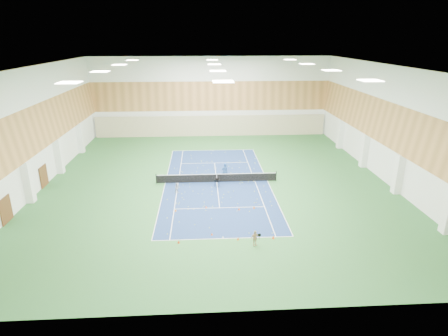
% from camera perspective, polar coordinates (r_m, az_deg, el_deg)
% --- Properties ---
extents(ground, '(40.00, 40.00, 0.00)m').
position_cam_1_polar(ground, '(40.07, -1.11, -2.16)').
color(ground, '#29612C').
rests_on(ground, ground).
extents(room_shell, '(36.00, 40.00, 12.00)m').
position_cam_1_polar(room_shell, '(38.27, -1.17, 6.22)').
color(room_shell, white).
rests_on(room_shell, ground).
extents(wood_cladding, '(36.00, 40.00, 8.00)m').
position_cam_1_polar(wood_cladding, '(37.87, -1.19, 9.17)').
color(wood_cladding, '#B97F45').
rests_on(wood_cladding, room_shell).
extents(ceiling_light_grid, '(21.40, 25.40, 0.06)m').
position_cam_1_polar(ceiling_light_grid, '(37.37, -1.24, 15.09)').
color(ceiling_light_grid, white).
rests_on(ceiling_light_grid, room_shell).
extents(court_surface, '(10.97, 23.77, 0.01)m').
position_cam_1_polar(court_surface, '(40.07, -1.11, -2.16)').
color(court_surface, navy).
rests_on(court_surface, ground).
extents(tennis_balls_scatter, '(10.57, 22.77, 0.07)m').
position_cam_1_polar(tennis_balls_scatter, '(40.06, -1.11, -2.10)').
color(tennis_balls_scatter, '#DDEF28').
rests_on(tennis_balls_scatter, ground).
extents(tennis_net, '(12.80, 0.10, 1.10)m').
position_cam_1_polar(tennis_net, '(39.88, -1.12, -1.43)').
color(tennis_net, black).
rests_on(tennis_net, ground).
extents(back_curtain, '(35.40, 0.16, 3.20)m').
position_cam_1_polar(back_curtain, '(58.50, -1.94, 6.44)').
color(back_curtain, '#C6B793').
rests_on(back_curtain, ground).
extents(door_left_a, '(0.08, 1.80, 2.20)m').
position_cam_1_polar(door_left_a, '(36.22, -30.30, -5.53)').
color(door_left_a, '#593319').
rests_on(door_left_a, ground).
extents(door_left_b, '(0.08, 1.80, 2.20)m').
position_cam_1_polar(door_left_b, '(42.93, -25.78, -1.11)').
color(door_left_b, '#593319').
rests_on(door_left_b, ground).
extents(coach, '(0.84, 0.71, 1.95)m').
position_cam_1_polar(coach, '(40.33, 0.11, -0.54)').
color(coach, navy).
rests_on(coach, ground).
extents(child_court, '(0.61, 0.54, 1.06)m').
position_cam_1_polar(child_court, '(37.44, -7.16, -3.04)').
color(child_court, gray).
rests_on(child_court, ground).
extents(child_apron, '(0.78, 0.57, 1.22)m').
position_cam_1_polar(child_apron, '(28.31, 4.72, -10.60)').
color(child_apron, tan).
rests_on(child_apron, ground).
extents(ball_cart, '(0.59, 0.59, 0.84)m').
position_cam_1_polar(ball_cart, '(38.75, -1.08, -2.27)').
color(ball_cart, black).
rests_on(ball_cart, ground).
extents(cone_svc_a, '(0.19, 0.19, 0.21)m').
position_cam_1_polar(cone_svc_a, '(33.83, -7.40, -6.39)').
color(cone_svc_a, orange).
rests_on(cone_svc_a, ground).
extents(cone_svc_b, '(0.18, 0.18, 0.19)m').
position_cam_1_polar(cone_svc_b, '(34.21, -2.74, -5.95)').
color(cone_svc_b, '#FF4E0D').
rests_on(cone_svc_b, ground).
extents(cone_svc_c, '(0.20, 0.20, 0.22)m').
position_cam_1_polar(cone_svc_c, '(33.81, 2.30, -6.24)').
color(cone_svc_c, '#F34B0C').
rests_on(cone_svc_c, ground).
extents(cone_svc_d, '(0.22, 0.22, 0.24)m').
position_cam_1_polar(cone_svc_d, '(34.17, 4.60, -5.98)').
color(cone_svc_d, '#EE5F0C').
rests_on(cone_svc_d, ground).
extents(cone_base_a, '(0.20, 0.20, 0.22)m').
position_cam_1_polar(cone_base_a, '(28.96, -6.94, -11.09)').
color(cone_base_a, red).
rests_on(cone_base_a, ground).
extents(cone_base_b, '(0.18, 0.18, 0.20)m').
position_cam_1_polar(cone_base_b, '(29.81, -1.85, -10.02)').
color(cone_base_b, '#E34F0B').
rests_on(cone_base_b, ground).
extents(cone_base_c, '(0.20, 0.20, 0.22)m').
position_cam_1_polar(cone_base_c, '(29.17, 2.15, -10.70)').
color(cone_base_c, '#DA5C0B').
rests_on(cone_base_c, ground).
extents(cone_base_d, '(0.22, 0.22, 0.25)m').
position_cam_1_polar(cone_base_d, '(29.56, 7.52, -10.41)').
color(cone_base_d, '#FF580D').
rests_on(cone_base_d, ground).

